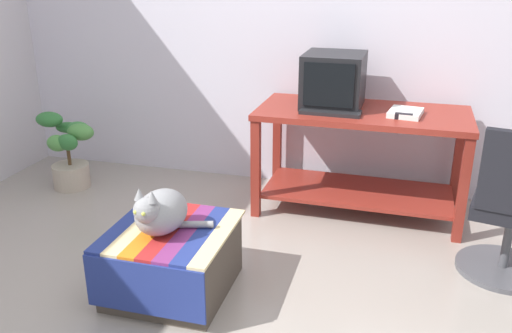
{
  "coord_description": "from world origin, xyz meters",
  "views": [
    {
      "loc": [
        0.75,
        -2.02,
        1.68
      ],
      "look_at": [
        -0.04,
        0.85,
        0.55
      ],
      "focal_mm": 37.9,
      "sensor_mm": 36.0,
      "label": 1
    }
  ],
  "objects_px": {
    "desk": "(361,143)",
    "office_chair": "(512,215)",
    "book": "(405,113)",
    "ottoman_with_blanket": "(172,260)",
    "tv_monitor": "(334,81)",
    "stapler": "(404,116)",
    "cat": "(160,212)",
    "potted_plant": "(69,151)",
    "keyboard": "(330,112)"
  },
  "relations": [
    {
      "from": "desk",
      "to": "office_chair",
      "type": "distance_m",
      "value": 1.12
    },
    {
      "from": "book",
      "to": "office_chair",
      "type": "bearing_deg",
      "value": -36.56
    },
    {
      "from": "ottoman_with_blanket",
      "to": "office_chair",
      "type": "xyz_separation_m",
      "value": [
        1.75,
        0.63,
        0.2
      ]
    },
    {
      "from": "tv_monitor",
      "to": "office_chair",
      "type": "bearing_deg",
      "value": -32.8
    },
    {
      "from": "desk",
      "to": "book",
      "type": "distance_m",
      "value": 0.38
    },
    {
      "from": "office_chair",
      "to": "stapler",
      "type": "relative_size",
      "value": 8.09
    },
    {
      "from": "office_chair",
      "to": "tv_monitor",
      "type": "bearing_deg",
      "value": -21.29
    },
    {
      "from": "ottoman_with_blanket",
      "to": "cat",
      "type": "xyz_separation_m",
      "value": [
        -0.03,
        -0.05,
        0.3
      ]
    },
    {
      "from": "office_chair",
      "to": "ottoman_with_blanket",
      "type": "bearing_deg",
      "value": 32.19
    },
    {
      "from": "cat",
      "to": "potted_plant",
      "type": "bearing_deg",
      "value": 147.17
    },
    {
      "from": "book",
      "to": "keyboard",
      "type": "bearing_deg",
      "value": -159.97
    },
    {
      "from": "ottoman_with_blanket",
      "to": "stapler",
      "type": "bearing_deg",
      "value": 45.41
    },
    {
      "from": "stapler",
      "to": "office_chair",
      "type": "bearing_deg",
      "value": -124.56
    },
    {
      "from": "potted_plant",
      "to": "stapler",
      "type": "relative_size",
      "value": 5.47
    },
    {
      "from": "keyboard",
      "to": "potted_plant",
      "type": "relative_size",
      "value": 0.67
    },
    {
      "from": "tv_monitor",
      "to": "stapler",
      "type": "bearing_deg",
      "value": -23.61
    },
    {
      "from": "desk",
      "to": "office_chair",
      "type": "height_order",
      "value": "office_chair"
    },
    {
      "from": "desk",
      "to": "tv_monitor",
      "type": "bearing_deg",
      "value": 164.95
    },
    {
      "from": "tv_monitor",
      "to": "keyboard",
      "type": "relative_size",
      "value": 1.12
    },
    {
      "from": "book",
      "to": "office_chair",
      "type": "xyz_separation_m",
      "value": [
        0.61,
        -0.62,
        -0.37
      ]
    },
    {
      "from": "keyboard",
      "to": "cat",
      "type": "distance_m",
      "value": 1.41
    },
    {
      "from": "tv_monitor",
      "to": "stapler",
      "type": "distance_m",
      "value": 0.56
    },
    {
      "from": "tv_monitor",
      "to": "stapler",
      "type": "xyz_separation_m",
      "value": [
        0.49,
        -0.22,
        -0.16
      ]
    },
    {
      "from": "book",
      "to": "cat",
      "type": "height_order",
      "value": "book"
    },
    {
      "from": "tv_monitor",
      "to": "book",
      "type": "height_order",
      "value": "tv_monitor"
    },
    {
      "from": "desk",
      "to": "office_chair",
      "type": "relative_size",
      "value": 1.61
    },
    {
      "from": "tv_monitor",
      "to": "cat",
      "type": "bearing_deg",
      "value": -114.49
    },
    {
      "from": "keyboard",
      "to": "book",
      "type": "height_order",
      "value": "book"
    },
    {
      "from": "desk",
      "to": "ottoman_with_blanket",
      "type": "bearing_deg",
      "value": -122.54
    },
    {
      "from": "keyboard",
      "to": "book",
      "type": "bearing_deg",
      "value": 12.98
    },
    {
      "from": "stapler",
      "to": "potted_plant",
      "type": "bearing_deg",
      "value": 95.33
    },
    {
      "from": "desk",
      "to": "ottoman_with_blanket",
      "type": "relative_size",
      "value": 2.14
    },
    {
      "from": "book",
      "to": "cat",
      "type": "xyz_separation_m",
      "value": [
        -1.17,
        -1.3,
        -0.27
      ]
    },
    {
      "from": "potted_plant",
      "to": "tv_monitor",
      "type": "bearing_deg",
      "value": 6.46
    },
    {
      "from": "keyboard",
      "to": "office_chair",
      "type": "xyz_separation_m",
      "value": [
        1.09,
        -0.53,
        -0.36
      ]
    },
    {
      "from": "book",
      "to": "potted_plant",
      "type": "relative_size",
      "value": 0.41
    },
    {
      "from": "tv_monitor",
      "to": "cat",
      "type": "xyz_separation_m",
      "value": [
        -0.67,
        -1.41,
        -0.43
      ]
    },
    {
      "from": "keyboard",
      "to": "office_chair",
      "type": "relative_size",
      "value": 0.45
    },
    {
      "from": "cat",
      "to": "tv_monitor",
      "type": "bearing_deg",
      "value": 73.37
    },
    {
      "from": "book",
      "to": "cat",
      "type": "relative_size",
      "value": 0.64
    },
    {
      "from": "desk",
      "to": "tv_monitor",
      "type": "relative_size",
      "value": 3.18
    },
    {
      "from": "ottoman_with_blanket",
      "to": "office_chair",
      "type": "relative_size",
      "value": 0.75
    },
    {
      "from": "potted_plant",
      "to": "ottoman_with_blanket",
      "type": "bearing_deg",
      "value": -39.86
    },
    {
      "from": "keyboard",
      "to": "cat",
      "type": "relative_size",
      "value": 1.02
    },
    {
      "from": "cat",
      "to": "keyboard",
      "type": "bearing_deg",
      "value": 68.98
    },
    {
      "from": "tv_monitor",
      "to": "book",
      "type": "distance_m",
      "value": 0.53
    },
    {
      "from": "keyboard",
      "to": "cat",
      "type": "bearing_deg",
      "value": -117.95
    },
    {
      "from": "tv_monitor",
      "to": "keyboard",
      "type": "xyz_separation_m",
      "value": [
        0.02,
        -0.21,
        -0.17
      ]
    },
    {
      "from": "desk",
      "to": "stapler",
      "type": "bearing_deg",
      "value": -29.84
    },
    {
      "from": "desk",
      "to": "potted_plant",
      "type": "height_order",
      "value": "desk"
    }
  ]
}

